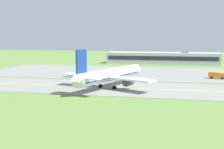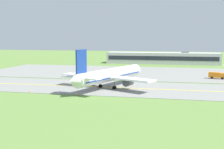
{
  "view_description": "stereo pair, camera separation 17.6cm",
  "coord_description": "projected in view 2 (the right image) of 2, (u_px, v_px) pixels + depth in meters",
  "views": [
    {
      "loc": [
        26.96,
        -91.27,
        16.05
      ],
      "look_at": [
        6.14,
        2.08,
        4.0
      ],
      "focal_mm": 47.7,
      "sensor_mm": 36.0,
      "label": 1
    },
    {
      "loc": [
        27.13,
        -91.23,
        16.05
      ],
      "look_at": [
        6.14,
        2.08,
        4.0
      ],
      "focal_mm": 47.7,
      "sensor_mm": 36.0,
      "label": 2
    }
  ],
  "objects": [
    {
      "name": "service_truck_catering",
      "position": [
        133.0,
        69.0,
        141.55
      ],
      "size": [
        3.3,
        6.68,
        2.59
      ],
      "color": "#264CA5",
      "rests_on": "ground"
    },
    {
      "name": "airplane_lead",
      "position": [
        110.0,
        75.0,
        94.03
      ],
      "size": [
        31.63,
        38.46,
        12.7
      ],
      "color": "white",
      "rests_on": "ground"
    },
    {
      "name": "taxiway_centreline",
      "position": [
        92.0,
        87.0,
        96.21
      ],
      "size": [
        220.0,
        0.6,
        0.01
      ],
      "primitive_type": "cube",
      "color": "yellow",
      "rests_on": "taxiway_strip"
    },
    {
      "name": "apron_pad",
      "position": [
        140.0,
        73.0,
        134.69
      ],
      "size": [
        140.0,
        52.0,
        0.1
      ],
      "primitive_type": "cube",
      "color": "gray",
      "rests_on": "ground"
    },
    {
      "name": "traffic_cone_near_edge",
      "position": [
        93.0,
        81.0,
        107.66
      ],
      "size": [
        0.44,
        0.44,
        0.6
      ],
      "primitive_type": "cone",
      "color": "orange",
      "rests_on": "ground"
    },
    {
      "name": "ground_plane",
      "position": [
        92.0,
        87.0,
        96.22
      ],
      "size": [
        500.0,
        500.0,
        0.0
      ],
      "primitive_type": "plane",
      "color": "olive"
    },
    {
      "name": "traffic_cone_mid_edge",
      "position": [
        78.0,
        94.0,
        83.13
      ],
      "size": [
        0.44,
        0.44,
        0.6
      ],
      "primitive_type": "cone",
      "color": "orange",
      "rests_on": "ground"
    },
    {
      "name": "traffic_cone_far_edge",
      "position": [
        30.0,
        91.0,
        86.83
      ],
      "size": [
        0.44,
        0.44,
        0.6
      ],
      "primitive_type": "cone",
      "color": "orange",
      "rests_on": "ground"
    },
    {
      "name": "service_truck_baggage",
      "position": [
        115.0,
        72.0,
        125.99
      ],
      "size": [
        6.63,
        3.04,
        2.59
      ],
      "color": "red",
      "rests_on": "ground"
    },
    {
      "name": "taxiway_strip",
      "position": [
        92.0,
        87.0,
        96.21
      ],
      "size": [
        240.0,
        28.0,
        0.1
      ],
      "primitive_type": "cube",
      "color": "gray",
      "rests_on": "ground"
    },
    {
      "name": "terminal_building",
      "position": [
        162.0,
        58.0,
        180.07
      ],
      "size": [
        66.87,
        12.52,
        7.98
      ],
      "color": "#B2B2B7",
      "rests_on": "ground"
    },
    {
      "name": "service_truck_fuel",
      "position": [
        217.0,
        75.0,
        114.46
      ],
      "size": [
        6.32,
        3.54,
        2.6
      ],
      "color": "orange",
      "rests_on": "ground"
    }
  ]
}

